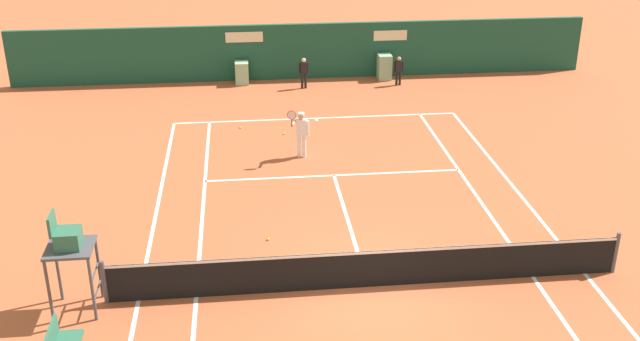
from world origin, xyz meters
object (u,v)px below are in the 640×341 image
Objects in this scene: ball_kid_centre_post at (304,71)px; tennis_ball_mid_court at (240,127)px; player_on_baseline at (301,130)px; ball_kid_left_post at (399,69)px; tennis_ball_by_sideline at (268,239)px; umpire_chair at (69,246)px; tennis_ball_near_service_line at (284,134)px.

ball_kid_centre_post reaches higher than tennis_ball_mid_court.
player_on_baseline reaches higher than tennis_ball_mid_court.
ball_kid_left_post is 18.31× the size of tennis_ball_by_sideline.
umpire_chair is 1.93× the size of ball_kid_left_post.
ball_kid_left_post is at bearing 64.65° from tennis_ball_by_sideline.
player_on_baseline is at bearing 76.22° from tennis_ball_by_sideline.
ball_kid_centre_post is (0.76, 7.50, -0.18)m from player_on_baseline.
ball_kid_centre_post is 13.20m from tennis_ball_by_sideline.
ball_kid_centre_post reaches higher than tennis_ball_by_sideline.
tennis_ball_by_sideline is at bearing 121.63° from umpire_chair.
ball_kid_left_post is at bearing 146.17° from umpire_chair.
tennis_ball_by_sideline and tennis_ball_near_service_line have the same top height.
umpire_chair is 10.01m from player_on_baseline.
ball_kid_left_post reaches higher than tennis_ball_by_sideline.
player_on_baseline is at bearing 145.16° from umpire_chair.
player_on_baseline is 26.26× the size of tennis_ball_near_service_line.
ball_kid_centre_post is at bearing 2.40° from ball_kid_left_post.
tennis_ball_mid_court is at bearing 152.32° from tennis_ball_near_service_line.
tennis_ball_near_service_line is at bearing -63.84° from player_on_baseline.
ball_kid_left_post is at bearing 33.91° from tennis_ball_mid_court.
player_on_baseline is (5.71, 8.20, -0.67)m from umpire_chair.
player_on_baseline is 8.91m from ball_kid_left_post.
tennis_ball_mid_court is (-1.98, 2.93, -0.90)m from player_on_baseline.
umpire_chair reaches higher than ball_kid_left_post.
player_on_baseline is at bearing 59.70° from ball_kid_left_post.
tennis_ball_by_sideline is (-2.11, -13.01, -0.72)m from ball_kid_centre_post.
umpire_chair reaches higher than player_on_baseline.
umpire_chair is at bearing 58.02° from ball_kid_centre_post.
tennis_ball_near_service_line is (-0.43, 2.12, -0.90)m from player_on_baseline.
ball_kid_centre_post is 19.23× the size of tennis_ball_by_sideline.
ball_kid_left_post is 0.95× the size of ball_kid_centre_post.
tennis_ball_by_sideline is (-1.35, -5.52, -0.90)m from player_on_baseline.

